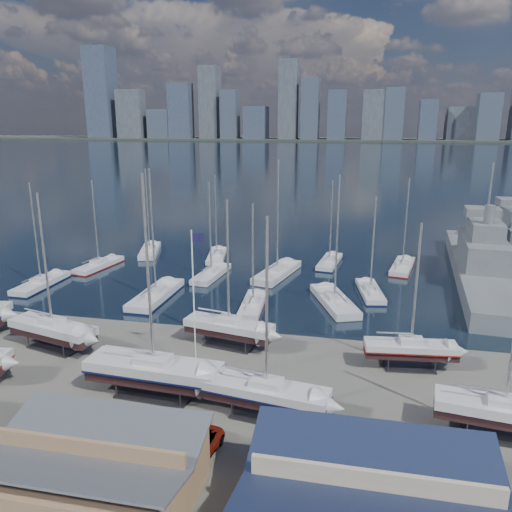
# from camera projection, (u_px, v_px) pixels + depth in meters

# --- Properties ---
(ground) EXTENTS (1400.00, 1400.00, 0.00)m
(ground) POSITION_uv_depth(u_px,v_px,m) (185.00, 372.00, 44.77)
(ground) COLOR #605E59
(ground) RESTS_ON ground
(water) EXTENTS (1400.00, 600.00, 0.40)m
(water) POSITION_uv_depth(u_px,v_px,m) (339.00, 155.00, 337.87)
(water) COLOR #172136
(water) RESTS_ON ground
(far_shore) EXTENTS (1400.00, 80.00, 2.20)m
(far_shore) POSITION_uv_depth(u_px,v_px,m) (349.00, 140.00, 583.34)
(far_shore) COLOR #2D332D
(far_shore) RESTS_ON ground
(skyline) EXTENTS (639.14, 43.80, 107.69)m
(skyline) POSITION_uv_depth(u_px,v_px,m) (344.00, 106.00, 569.08)
(skyline) COLOR #475166
(skyline) RESTS_ON far_shore
(shed_grey) EXTENTS (12.60, 8.40, 4.17)m
(shed_grey) POSITION_uv_depth(u_px,v_px,m) (91.00, 469.00, 29.09)
(shed_grey) COLOR #8C6B4C
(shed_grey) RESTS_ON ground
(shed_blue) EXTENTS (13.65, 9.45, 4.71)m
(shed_blue) POSITION_uv_depth(u_px,v_px,m) (372.00, 507.00, 25.88)
(shed_blue) COLOR #BFB293
(shed_blue) RESTS_ON ground
(sailboat_cradle_2) EXTENTS (9.85, 4.92, 15.53)m
(sailboat_cradle_2) POSITION_uv_depth(u_px,v_px,m) (53.00, 329.00, 48.91)
(sailboat_cradle_2) COLOR #2D2D33
(sailboat_cradle_2) RESTS_ON ground
(sailboat_cradle_3) EXTENTS (11.50, 3.87, 18.13)m
(sailboat_cradle_3) POSITION_uv_depth(u_px,v_px,m) (154.00, 371.00, 40.49)
(sailboat_cradle_3) COLOR #2D2D33
(sailboat_cradle_3) RESTS_ON ground
(sailboat_cradle_4) EXTENTS (9.31, 4.23, 14.78)m
(sailboat_cradle_4) POSITION_uv_depth(u_px,v_px,m) (229.00, 327.00, 49.49)
(sailboat_cradle_4) COLOR #2D2D33
(sailboat_cradle_4) RESTS_ON ground
(sailboat_cradle_5) EXTENTS (9.90, 4.12, 15.55)m
(sailboat_cradle_5) POSITION_uv_depth(u_px,v_px,m) (266.00, 393.00, 37.44)
(sailboat_cradle_5) COLOR #2D2D33
(sailboat_cradle_5) RESTS_ON ground
(sailboat_cradle_6) EXTENTS (8.44, 3.17, 13.52)m
(sailboat_cradle_6) POSITION_uv_depth(u_px,v_px,m) (411.00, 349.00, 45.00)
(sailboat_cradle_6) COLOR #2D2D33
(sailboat_cradle_6) RESTS_ON ground
(sailboat_cradle_7) EXTENTS (9.50, 3.84, 15.15)m
(sailboat_cradle_7) POSITION_uv_depth(u_px,v_px,m) (504.00, 412.00, 35.04)
(sailboat_cradle_7) COLOR #2D2D33
(sailboat_cradle_7) RESTS_ON ground
(sailboat_moored_0) EXTENTS (2.94, 9.96, 14.83)m
(sailboat_moored_0) POSITION_uv_depth(u_px,v_px,m) (41.00, 285.00, 67.90)
(sailboat_moored_0) COLOR black
(sailboat_moored_0) RESTS_ON water
(sailboat_moored_1) EXTENTS (4.15, 9.76, 14.14)m
(sailboat_moored_1) POSITION_uv_depth(u_px,v_px,m) (99.00, 266.00, 76.56)
(sailboat_moored_1) COLOR black
(sailboat_moored_1) RESTS_ON water
(sailboat_moored_2) EXTENTS (5.56, 10.33, 15.03)m
(sailboat_moored_2) POSITION_uv_depth(u_px,v_px,m) (150.00, 252.00, 84.86)
(sailboat_moored_2) COLOR black
(sailboat_moored_2) RESTS_ON water
(sailboat_moored_3) EXTENTS (3.52, 11.60, 17.22)m
(sailboat_moored_3) POSITION_uv_depth(u_px,v_px,m) (156.00, 297.00, 63.13)
(sailboat_moored_3) COLOR black
(sailboat_moored_3) RESTS_ON water
(sailboat_moored_4) EXTENTS (3.56, 9.77, 14.43)m
(sailboat_moored_4) POSITION_uv_depth(u_px,v_px,m) (211.00, 275.00, 72.04)
(sailboat_moored_4) COLOR black
(sailboat_moored_4) RESTS_ON water
(sailboat_moored_5) EXTENTS (4.42, 9.89, 14.29)m
(sailboat_moored_5) POSITION_uv_depth(u_px,v_px,m) (217.00, 257.00, 81.66)
(sailboat_moored_5) COLOR black
(sailboat_moored_5) RESTS_ON water
(sailboat_moored_6) EXTENTS (3.04, 9.07, 13.35)m
(sailboat_moored_6) POSITION_uv_depth(u_px,v_px,m) (253.00, 306.00, 60.11)
(sailboat_moored_6) COLOR black
(sailboat_moored_6) RESTS_ON water
(sailboat_moored_7) EXTENTS (5.79, 12.03, 17.51)m
(sailboat_moored_7) POSITION_uv_depth(u_px,v_px,m) (277.00, 274.00, 72.54)
(sailboat_moored_7) COLOR black
(sailboat_moored_7) RESTS_ON water
(sailboat_moored_8) EXTENTS (3.73, 9.56, 13.92)m
(sailboat_moored_8) POSITION_uv_depth(u_px,v_px,m) (329.00, 263.00, 78.29)
(sailboat_moored_8) COLOR black
(sailboat_moored_8) RESTS_ON water
(sailboat_moored_9) EXTENTS (6.85, 11.41, 16.66)m
(sailboat_moored_9) POSITION_uv_depth(u_px,v_px,m) (334.00, 303.00, 61.02)
(sailboat_moored_9) COLOR black
(sailboat_moored_9) RESTS_ON water
(sailboat_moored_10) EXTENTS (3.95, 9.29, 13.45)m
(sailboat_moored_10) POSITION_uv_depth(u_px,v_px,m) (370.00, 293.00, 64.72)
(sailboat_moored_10) COLOR black
(sailboat_moored_10) RESTS_ON water
(sailboat_moored_11) EXTENTS (4.57, 10.02, 14.47)m
(sailboat_moored_11) POSITION_uv_depth(u_px,v_px,m) (402.00, 268.00, 75.73)
(sailboat_moored_11) COLOR black
(sailboat_moored_11) RESTS_ON water
(naval_ship_east) EXTENTS (10.95, 43.74, 17.89)m
(naval_ship_east) POSITION_uv_depth(u_px,v_px,m) (481.00, 267.00, 71.50)
(naval_ship_east) COLOR slate
(naval_ship_east) RESTS_ON water
(car_a) EXTENTS (2.27, 4.34, 1.41)m
(car_a) POSITION_uv_depth(u_px,v_px,m) (39.00, 435.00, 34.58)
(car_a) COLOR gray
(car_a) RESTS_ON ground
(car_b) EXTENTS (5.19, 2.81, 1.62)m
(car_b) POSITION_uv_depth(u_px,v_px,m) (153.00, 424.00, 35.74)
(car_b) COLOR gray
(car_b) RESTS_ON ground
(car_c) EXTENTS (3.07, 5.30, 1.39)m
(car_c) POSITION_uv_depth(u_px,v_px,m) (196.00, 448.00, 33.25)
(car_c) COLOR gray
(car_c) RESTS_ON ground
(car_d) EXTENTS (2.16, 5.18, 1.50)m
(car_d) POSITION_uv_depth(u_px,v_px,m) (162.00, 439.00, 34.17)
(car_d) COLOR gray
(car_d) RESTS_ON ground
(flagpole) EXTENTS (1.14, 0.12, 12.93)m
(flagpole) POSITION_uv_depth(u_px,v_px,m) (194.00, 291.00, 43.41)
(flagpole) COLOR white
(flagpole) RESTS_ON ground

